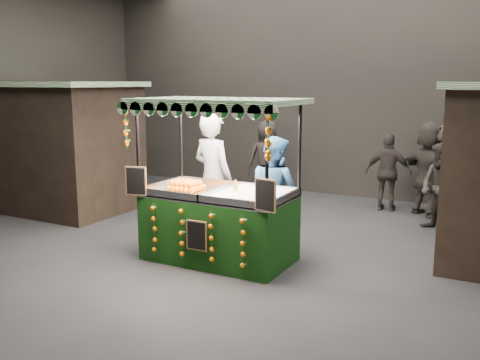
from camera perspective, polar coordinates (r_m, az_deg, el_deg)
The scene contains 13 objects.
ground at distance 8.25m, azimuth -1.83°, elevation -7.86°, with size 12.00×12.00×0.00m, color black.
market_hall at distance 7.87m, azimuth -1.98°, elevation 16.23°, with size 12.10×10.10×5.05m.
neighbour_stall_left at distance 11.46m, azimuth -18.67°, elevation 3.50°, with size 3.00×2.20×2.60m.
juice_stall at distance 7.74m, azimuth -2.31°, elevation -3.45°, with size 2.44×1.44×2.37m.
vendor_grey at distance 8.69m, azimuth -2.92°, elevation 0.26°, with size 0.86×0.66×2.11m.
vendor_blue at distance 8.30m, azimuth 3.72°, elevation -1.39°, with size 1.05×0.94×1.78m.
shopper_0 at distance 12.86m, azimuth -11.23°, elevation 2.23°, with size 0.69×0.64×1.58m.
shopper_1 at distance 9.83m, azimuth 20.73°, elevation -0.82°, with size 0.96×0.93×1.57m.
shopper_2 at distance 11.17m, azimuth 15.64°, elevation 0.79°, with size 0.94×0.43×1.57m.
shopper_3 at distance 11.09m, azimuth 24.25°, elevation 0.64°, with size 1.28×1.23×1.75m.
shopper_4 at distance 11.74m, azimuth 2.93°, elevation 2.13°, with size 1.04×0.96×1.78m.
shopper_5 at distance 10.96m, azimuth 19.65°, elevation 1.13°, with size 1.66×1.54×1.86m.
shopper_6 at distance 10.46m, azimuth 20.84°, elevation 0.59°, with size 0.45×0.68×1.84m.
Camera 1 is at (3.93, -6.77, 2.60)m, focal length 39.75 mm.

